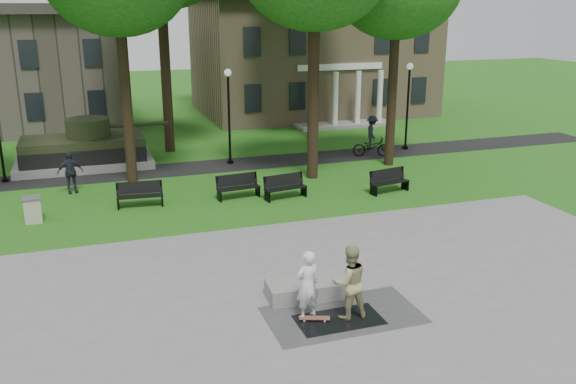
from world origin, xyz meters
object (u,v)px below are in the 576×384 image
at_px(concrete_block, 307,289).
at_px(cyclist, 372,140).
at_px(trash_bin, 33,209).
at_px(skateboarder, 307,285).
at_px(park_bench_0, 140,194).
at_px(friend_watching, 349,282).

relative_size(concrete_block, cyclist, 1.01).
xyz_separation_m(concrete_block, trash_bin, (-7.48, 8.95, 0.24)).
xyz_separation_m(concrete_block, cyclist, (8.91, 14.16, 0.64)).
bearing_deg(concrete_block, skateboarder, -110.50).
bearing_deg(park_bench_0, skateboarder, -69.02).
height_order(friend_watching, park_bench_0, friend_watching).
distance_m(skateboarder, trash_bin, 12.30).
distance_m(friend_watching, cyclist, 17.66).
height_order(concrete_block, cyclist, cyclist).
bearing_deg(park_bench_0, friend_watching, -64.72).
xyz_separation_m(skateboarder, friend_watching, (1.01, -0.32, 0.07)).
distance_m(friend_watching, trash_bin, 13.16).
bearing_deg(skateboarder, cyclist, -133.89).
bearing_deg(trash_bin, park_bench_0, 8.37).
height_order(friend_watching, cyclist, cyclist).
distance_m(skateboarder, friend_watching, 1.06).
relative_size(concrete_block, skateboarder, 1.20).
distance_m(cyclist, park_bench_0, 13.30).
relative_size(skateboarder, trash_bin, 1.91).
bearing_deg(friend_watching, concrete_block, -66.19).
distance_m(concrete_block, skateboarder, 1.36).
height_order(skateboarder, friend_watching, friend_watching).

